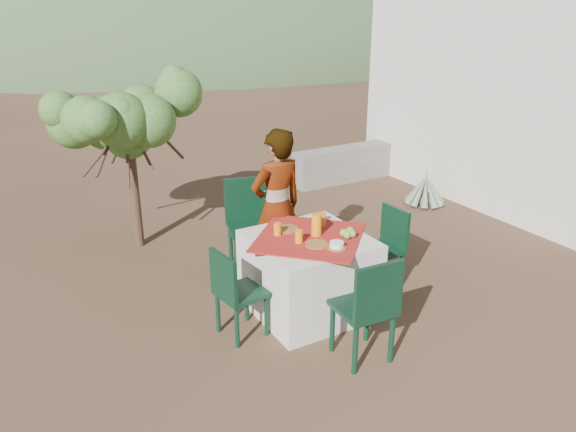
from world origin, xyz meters
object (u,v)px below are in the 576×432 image
Objects in this scene: chair_far at (248,219)px; person at (277,207)px; agave at (425,191)px; chair_left at (234,290)px; juice_pitcher at (317,225)px; table at (309,274)px; guesthouse at (539,89)px; chair_right at (386,244)px; shrub_tree at (131,127)px; chair_near at (369,306)px.

chair_far is 0.60× the size of person.
chair_far reaches higher than agave.
juice_pitcher reaches higher than chair_left.
chair_far is 3.13m from agave.
chair_far is (-0.07, 1.16, 0.17)m from table.
chair_far is 4.73× the size of juice_pitcher.
agave is 0.15× the size of guesthouse.
chair_left is 0.99× the size of chair_right.
person is at bearing -59.72° from shrub_tree.
chair_right is at bearing -131.73° from chair_near.
chair_right is at bearing -33.58° from chair_far.
chair_left is 0.97m from juice_pitcher.
chair_near is 1.12× the size of chair_right.
shrub_tree is at bearing -143.30° from chair_right.
guesthouse reaches higher than chair_right.
juice_pitcher is (0.04, -0.69, 0.05)m from person.
juice_pitcher reaches higher than agave.
chair_near is 0.58× the size of person.
chair_near is at bearing -74.68° from shrub_tree.
table is 2.74m from shrub_tree.
table is 0.31× the size of guesthouse.
shrub_tree reaches higher than person.
juice_pitcher is (1.00, -2.35, -0.57)m from shrub_tree.
chair_near is 1.37m from chair_right.
agave is at bearing 23.55° from chair_far.
chair_right is 2.63m from agave.
chair_right is at bearing 1.47° from table.
chair_left is 0.20× the size of guesthouse.
table is at bearing -72.00° from chair_far.
person is at bearing -170.27° from guesthouse.
agave is (3.93, -0.71, -1.23)m from shrub_tree.
shrub_tree is 6.04m from guesthouse.
shrub_tree is (-0.97, 1.66, 0.62)m from person.
juice_pitcher is (-4.98, -1.55, -0.63)m from guesthouse.
person is at bearing 86.71° from table.
table is 0.49m from juice_pitcher.
agave is 2.97× the size of juice_pitcher.
juice_pitcher is at bearing -68.30° from chair_far.
chair_left is 0.51× the size of person.
chair_near is at bearing -139.57° from agave.
chair_near is 0.52× the size of shrub_tree.
chair_left is 1.34× the size of agave.
table is 0.95m from chair_right.
table is 2.11× the size of agave.
person is (0.84, 0.76, 0.36)m from chair_left.
chair_right is 3.14m from shrub_tree.
chair_right is (1.75, 0.09, 0.01)m from chair_left.
shrub_tree is 0.43× the size of guesthouse.
shrub_tree is at bearing 111.60° from table.
table is 3.42m from agave.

